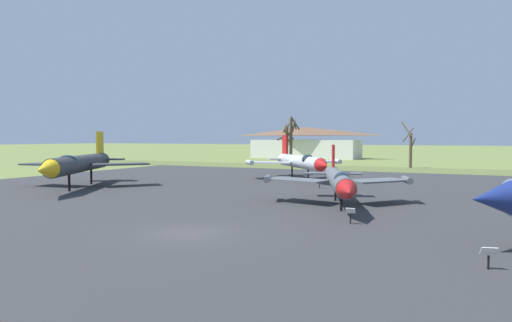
# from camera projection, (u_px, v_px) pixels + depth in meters

# --- Properties ---
(ground_plane) EXTENTS (600.00, 600.00, 0.00)m
(ground_plane) POSITION_uv_depth(u_px,v_px,m) (189.00, 234.00, 22.99)
(ground_plane) COLOR olive
(asphalt_apron) EXTENTS (73.18, 57.52, 0.05)m
(asphalt_apron) POSITION_uv_depth(u_px,v_px,m) (302.00, 195.00, 38.59)
(asphalt_apron) COLOR #333335
(asphalt_apron) RESTS_ON ground
(grass_verge_strip) EXTENTS (133.18, 12.00, 0.06)m
(grass_verge_strip) POSITION_uv_depth(u_px,v_px,m) (376.00, 169.00, 70.01)
(grass_verge_strip) COLOR #5A6634
(grass_verge_strip) RESTS_ON ground
(jet_fighter_front_left) EXTENTS (10.95, 13.23, 4.32)m
(jet_fighter_front_left) POSITION_uv_depth(u_px,v_px,m) (339.00, 180.00, 31.84)
(jet_fighter_front_left) COLOR #565B60
(jet_fighter_front_left) RESTS_ON ground
(info_placard_front_left) EXTENTS (0.55, 0.35, 0.97)m
(info_placard_front_left) POSITION_uv_depth(u_px,v_px,m) (350.00, 214.00, 25.27)
(info_placard_front_left) COLOR black
(info_placard_front_left) RESTS_ON ground
(jet_fighter_front_right) EXTENTS (11.67, 16.52, 5.60)m
(jet_fighter_front_right) POSITION_uv_depth(u_px,v_px,m) (79.00, 164.00, 43.27)
(jet_fighter_front_right) COLOR #33383D
(jet_fighter_front_right) RESTS_ON ground
(info_placard_rear_center) EXTENTS (0.62, 0.42, 0.90)m
(info_placard_rear_center) POSITION_uv_depth(u_px,v_px,m) (489.00, 255.00, 16.53)
(info_placard_rear_center) COLOR black
(info_placard_rear_center) RESTS_ON ground
(jet_fighter_rear_left) EXTENTS (12.21, 13.09, 5.25)m
(jet_fighter_rear_left) POSITION_uv_depth(u_px,v_px,m) (300.00, 161.00, 52.12)
(jet_fighter_rear_left) COLOR silver
(jet_fighter_rear_left) RESTS_ON ground
(info_placard_rear_left) EXTENTS (0.50, 0.31, 0.94)m
(info_placard_rear_left) POSITION_uv_depth(u_px,v_px,m) (320.00, 183.00, 43.09)
(info_placard_rear_left) COLOR black
(info_placard_rear_left) RESTS_ON ground
(bare_tree_far_left) EXTENTS (3.98, 3.38, 8.19)m
(bare_tree_far_left) POSITION_uv_depth(u_px,v_px,m) (287.00, 142.00, 85.23)
(bare_tree_far_left) COLOR brown
(bare_tree_far_left) RESTS_ON ground
(bare_tree_left_of_center) EXTENTS (3.14, 3.09, 8.96)m
(bare_tree_left_of_center) POSITION_uv_depth(u_px,v_px,m) (291.00, 138.00, 85.22)
(bare_tree_left_of_center) COLOR brown
(bare_tree_left_of_center) RESTS_ON ground
(bare_tree_center) EXTENTS (2.35, 2.90, 7.54)m
(bare_tree_center) POSITION_uv_depth(u_px,v_px,m) (410.00, 147.00, 72.73)
(bare_tree_center) COLOR brown
(bare_tree_center) RESTS_ON ground
(visitor_building) EXTENTS (27.40, 10.06, 7.52)m
(visitor_building) POSITION_uv_depth(u_px,v_px,m) (305.00, 143.00, 109.75)
(visitor_building) COLOR silver
(visitor_building) RESTS_ON ground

